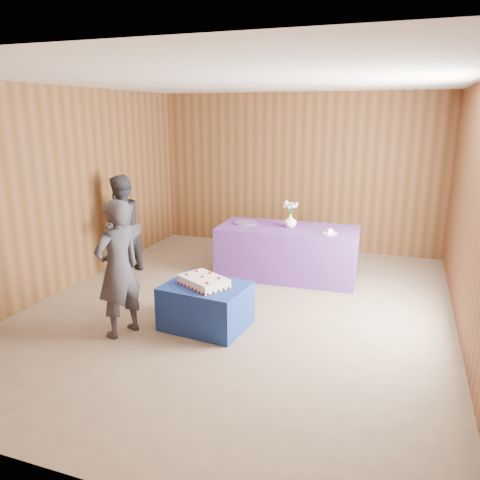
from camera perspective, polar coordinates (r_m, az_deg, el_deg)
The scene contains 13 objects.
ground at distance 5.88m, azimuth -0.02°, elevation -8.34°, with size 6.00×6.00×0.00m, color gray.
room_shell at distance 5.42m, azimuth -0.02°, elevation 9.41°, with size 5.04×6.04×2.72m.
cake_table at distance 5.34m, azimuth -4.18°, elevation -8.00°, with size 0.90×0.70×0.50m, color navy.
serving_table at distance 6.91m, azimuth 5.81°, elevation -1.47°, with size 2.00×0.90×0.75m, color #623695.
sheet_cake at distance 5.22m, azimuth -4.46°, elevation -5.02°, with size 0.66×0.59×0.13m.
vase at distance 6.80m, azimuth 6.15°, elevation 2.33°, with size 0.18×0.18×0.19m, color white.
flower_spray at distance 6.75m, azimuth 6.21°, elevation 4.27°, with size 0.22×0.22×0.17m.
platter at distance 7.02m, azimuth 0.68°, elevation 2.11°, with size 0.36×0.36×0.02m, color #6A4C99.
plate at distance 6.55m, azimuth 10.87°, elevation 0.84°, with size 0.21×0.21×0.01m, color white.
cake_slice at distance 6.54m, azimuth 10.88°, elevation 1.15°, with size 0.09×0.08×0.08m.
knife at distance 6.41m, azimuth 11.51°, elevation 0.46°, with size 0.26×0.02×0.00m, color silver.
guest_left at distance 5.14m, azimuth -14.64°, elevation -3.44°, with size 0.55×0.36×1.50m, color #33323B.
guest_right at distance 7.08m, azimuth -14.28°, elevation 1.66°, with size 0.73×0.57×1.50m, color #33343E.
Camera 1 is at (1.81, -5.08, 2.35)m, focal length 35.00 mm.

